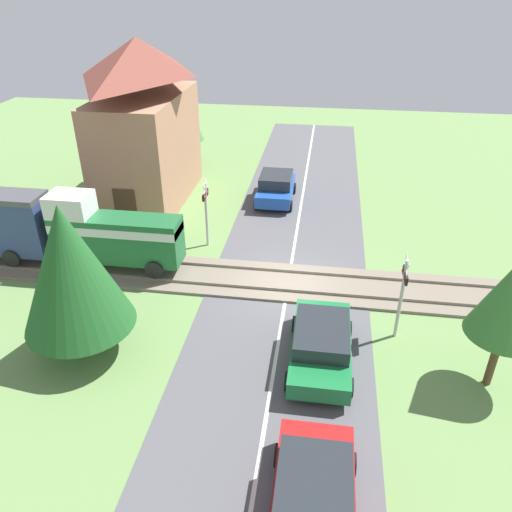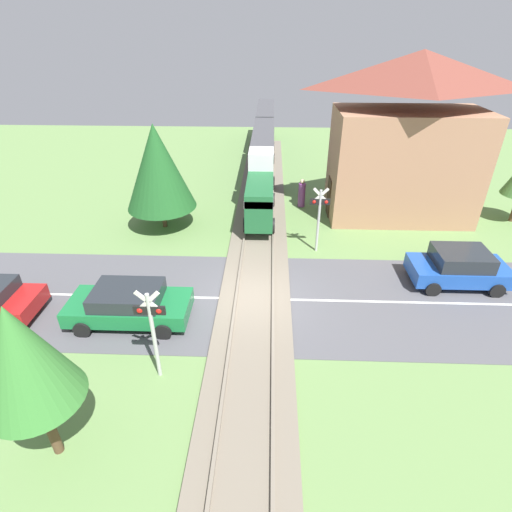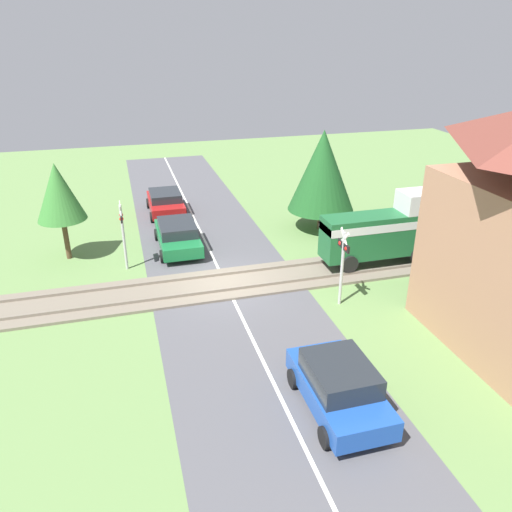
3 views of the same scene
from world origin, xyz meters
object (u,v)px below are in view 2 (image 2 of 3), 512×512
object	(u,v)px
car_far_side	(459,267)
crossing_signal_east_approach	(319,212)
station_building	(407,142)
pedestrian_by_station	(302,194)
car_near_crossing	(129,304)
crossing_signal_west_approach	(152,324)
train	(264,145)

from	to	relation	value
car_far_side	crossing_signal_east_approach	distance (m)	6.22
station_building	pedestrian_by_station	bearing A→B (deg)	168.42
pedestrian_by_station	station_building	bearing A→B (deg)	-11.58
car_far_side	station_building	xyz separation A→B (m)	(-0.75, 6.83, 3.29)
pedestrian_by_station	car_near_crossing	bearing A→B (deg)	-122.33
crossing_signal_west_approach	pedestrian_by_station	world-z (taller)	crossing_signal_west_approach
station_building	crossing_signal_west_approach	bearing A→B (deg)	-130.06
car_far_side	crossing_signal_west_approach	world-z (taller)	crossing_signal_west_approach
crossing_signal_west_approach	crossing_signal_east_approach	distance (m)	9.73
car_far_side	pedestrian_by_station	bearing A→B (deg)	126.93
crossing_signal_east_approach	station_building	size ratio (longest dim) A/B	0.38
train	car_far_side	distance (m)	16.66
train	crossing_signal_east_approach	world-z (taller)	train
crossing_signal_west_approach	car_far_side	bearing A→B (deg)	26.17
car_far_side	pedestrian_by_station	xyz separation A→B (m)	(-5.93, 7.89, -0.04)
car_near_crossing	pedestrian_by_station	world-z (taller)	pedestrian_by_station
train	station_building	size ratio (longest dim) A/B	2.68
train	crossing_signal_west_approach	size ratio (longest dim) A/B	7.08
pedestrian_by_station	train	bearing A→B (deg)	110.02
car_far_side	station_building	world-z (taller)	station_building
station_building	car_near_crossing	bearing A→B (deg)	-141.00
car_far_side	crossing_signal_west_approach	xyz separation A→B (m)	(-11.07, -5.44, 1.23)
train	crossing_signal_west_approach	distance (m)	20.03
crossing_signal_west_approach	station_building	size ratio (longest dim) A/B	0.38
crossing_signal_east_approach	pedestrian_by_station	bearing A→B (deg)	94.27
crossing_signal_east_approach	station_building	distance (m)	6.73
car_near_crossing	station_building	distance (m)	15.79
train	crossing_signal_east_approach	distance (m)	12.16
crossing_signal_east_approach	pedestrian_by_station	xyz separation A→B (m)	(-0.40, 5.33, -1.27)
car_near_crossing	crossing_signal_west_approach	xyz separation A→B (m)	(1.67, -2.56, 1.29)
crossing_signal_west_approach	pedestrian_by_station	size ratio (longest dim) A/B	1.91
car_near_crossing	crossing_signal_east_approach	bearing A→B (deg)	37.02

